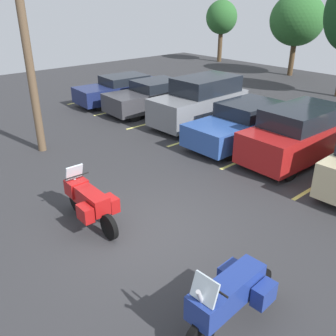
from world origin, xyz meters
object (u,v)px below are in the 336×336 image
motorcycle_touring (89,200)px  motorcycle_second (230,295)px  car_charcoal (152,97)px  car_red (298,134)px  car_navy (122,89)px  car_blue (242,124)px  utility_pole (20,6)px  car_grey (200,102)px

motorcycle_touring → motorcycle_second: (4.29, 0.11, 0.05)m
car_charcoal → car_red: (7.78, -0.01, 0.18)m
motorcycle_second → car_charcoal: size_ratio=0.50×
car_navy → car_charcoal: (2.34, 0.12, 0.03)m
car_charcoal → car_blue: (5.54, -0.13, 0.02)m
car_blue → utility_pole: 8.45m
car_grey → utility_pole: (-1.59, -6.53, 3.83)m
car_charcoal → car_grey: (2.88, 0.34, 0.26)m
motorcycle_second → car_red: size_ratio=0.52×
motorcycle_touring → car_grey: size_ratio=0.49×
car_navy → car_grey: car_grey is taller
car_grey → car_red: 4.91m
car_blue → utility_pole: utility_pole is taller
motorcycle_touring → car_red: (1.17, 7.29, 0.28)m
motorcycle_second → car_blue: bearing=127.2°
car_red → utility_pole: (-6.49, -6.18, 3.91)m
car_navy → car_charcoal: size_ratio=1.09×
car_red → utility_pole: utility_pole is taller
car_red → car_grey: bearing=175.9°
car_navy → car_grey: 5.25m
motorcycle_second → car_blue: size_ratio=0.50×
car_charcoal → utility_pole: utility_pole is taller
motorcycle_second → car_charcoal: bearing=146.6°
car_charcoal → car_blue: bearing=-1.3°
car_blue → car_red: car_red is taller
car_navy → car_red: (10.12, 0.11, 0.21)m
car_navy → car_blue: size_ratio=1.08×
car_navy → motorcycle_second: bearing=-28.1°
car_red → motorcycle_second: bearing=-66.5°
car_navy → car_blue: car_blue is taller
car_charcoal → utility_pole: size_ratio=0.48×
motorcycle_touring → car_grey: bearing=116.0°
motorcycle_second → utility_pole: utility_pole is taller
car_grey → car_blue: size_ratio=0.98×
utility_pole → motorcycle_second: bearing=-5.9°
car_navy → utility_pole: (3.63, -6.07, 4.12)m
motorcycle_touring → car_blue: car_blue is taller
car_blue → car_red: 2.25m
car_navy → car_red: car_red is taller
car_charcoal → car_blue: car_blue is taller
motorcycle_touring → car_blue: 7.24m
motorcycle_second → car_red: 7.82m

